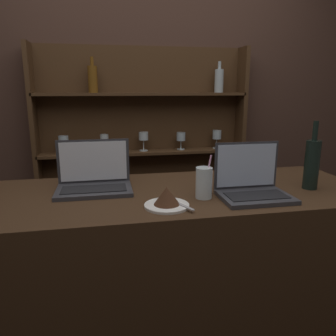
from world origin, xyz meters
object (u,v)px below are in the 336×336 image
Objects in this scene: cake_plate at (167,199)px; wine_bottle_dark at (312,163)px; laptop_near at (94,179)px; water_glass at (204,183)px; laptop_far at (252,185)px.

wine_bottle_dark is at bearing 9.33° from cake_plate.
wine_bottle_dark reaches higher than laptop_near.
wine_bottle_dark is (0.98, -0.17, 0.07)m from laptop_near.
water_glass is 0.59× the size of wine_bottle_dark.
wine_bottle_dark reaches higher than water_glass.
water_glass is (-0.21, 0.02, 0.02)m from laptop_far.
cake_plate is 0.99× the size of water_glass.
water_glass reaches higher than cake_plate.
wine_bottle_dark is at bearing -9.70° from laptop_near.
water_glass is 0.53m from wine_bottle_dark.
laptop_far is at bearing -18.62° from laptop_near.
water_glass is at bearing -24.09° from laptop_near.
laptop_far is (0.66, -0.22, 0.00)m from laptop_near.
wine_bottle_dark is at bearing 4.05° from water_glass.
wine_bottle_dark is at bearing 10.17° from laptop_far.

